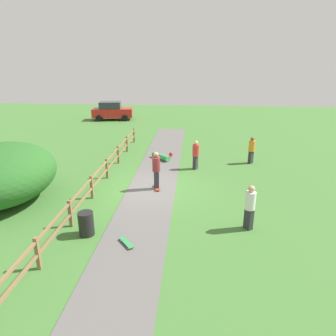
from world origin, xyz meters
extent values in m
plane|color=#427533|center=(0.00, 0.00, 0.00)|extent=(60.00, 60.00, 0.00)
cube|color=#605E5B|center=(0.00, 0.00, 0.01)|extent=(2.40, 28.00, 0.02)
cube|color=olive|center=(-2.60, -6.43, 0.55)|extent=(0.12, 0.12, 1.10)
cube|color=olive|center=(-2.60, -3.86, 0.55)|extent=(0.12, 0.12, 1.10)
cube|color=olive|center=(-2.60, -1.29, 0.55)|extent=(0.12, 0.12, 1.10)
cube|color=olive|center=(-2.60, 1.29, 0.55)|extent=(0.12, 0.12, 1.10)
cube|color=olive|center=(-2.60, 3.86, 0.55)|extent=(0.12, 0.12, 1.10)
cube|color=olive|center=(-2.60, 6.43, 0.55)|extent=(0.12, 0.12, 1.10)
cube|color=olive|center=(-2.60, 9.00, 0.55)|extent=(0.12, 0.12, 1.10)
cube|color=olive|center=(-2.60, 0.00, 0.50)|extent=(0.08, 18.00, 0.09)
cube|color=olive|center=(-2.60, 0.00, 0.95)|extent=(0.08, 18.00, 0.09)
ellipsoid|color=#286023|center=(-6.50, -1.89, 1.31)|extent=(4.60, 5.52, 2.61)
cylinder|color=black|center=(-1.80, -4.39, 0.45)|extent=(0.56, 0.56, 0.90)
cube|color=#B23326|center=(0.25, 0.00, 0.09)|extent=(0.43, 0.82, 0.02)
cylinder|color=silver|center=(0.09, 0.24, 0.05)|extent=(0.05, 0.07, 0.06)
cylinder|color=silver|center=(0.24, 0.29, 0.05)|extent=(0.05, 0.07, 0.06)
cylinder|color=silver|center=(0.26, -0.29, 0.05)|extent=(0.05, 0.07, 0.06)
cylinder|color=silver|center=(0.40, -0.25, 0.05)|extent=(0.05, 0.07, 0.06)
cube|color=#2D2D33|center=(0.25, 0.00, 0.53)|extent=(0.29, 0.37, 0.85)
cylinder|color=maroon|center=(0.25, 0.00, 1.31)|extent=(0.48, 0.48, 0.71)
sphere|color=#9E704C|center=(0.25, 0.00, 1.79)|extent=(0.25, 0.25, 0.25)
cylinder|color=green|center=(-0.04, 4.77, 0.20)|extent=(1.29, 1.28, 0.36)
sphere|color=red|center=(0.56, 5.38, 0.20)|extent=(0.26, 0.26, 0.26)
cube|color=#338C4C|center=(-0.21, -4.93, 0.09)|extent=(0.66, 0.75, 0.02)
cylinder|color=silver|center=(-0.45, -4.76, 0.05)|extent=(0.06, 0.07, 0.06)
cylinder|color=silver|center=(-0.33, -4.66, 0.05)|extent=(0.06, 0.07, 0.06)
cylinder|color=silver|center=(-0.09, -5.19, 0.05)|extent=(0.06, 0.07, 0.06)
cylinder|color=silver|center=(0.02, -5.10, 0.05)|extent=(0.06, 0.07, 0.06)
cube|color=#2D2D33|center=(5.60, 4.54, 0.39)|extent=(0.36, 0.37, 0.78)
cylinder|color=orange|center=(5.60, 4.54, 1.11)|extent=(0.54, 0.54, 0.65)
sphere|color=brown|center=(5.60, 4.54, 1.55)|extent=(0.23, 0.23, 0.23)
cube|color=#2D2D33|center=(4.17, -3.47, 0.41)|extent=(0.35, 0.38, 0.83)
cylinder|color=white|center=(4.17, -3.47, 1.18)|extent=(0.53, 0.53, 0.69)
sphere|color=tan|center=(4.17, -3.47, 1.65)|extent=(0.25, 0.25, 0.25)
cube|color=#2D2D33|center=(2.17, 3.18, 0.40)|extent=(0.32, 0.38, 0.80)
cylinder|color=red|center=(2.17, 3.18, 1.14)|extent=(0.51, 0.51, 0.67)
sphere|color=beige|center=(2.17, 3.18, 1.59)|extent=(0.24, 0.24, 0.24)
cube|color=red|center=(-6.67, 18.23, 0.77)|extent=(4.39, 2.25, 0.90)
cube|color=#2D333D|center=(-6.87, 18.20, 1.57)|extent=(2.39, 1.84, 0.70)
cylinder|color=black|center=(-5.45, 19.29, 0.32)|extent=(0.67, 0.32, 0.64)
cylinder|color=black|center=(-5.21, 17.54, 0.32)|extent=(0.67, 0.32, 0.64)
cylinder|color=black|center=(-8.12, 18.92, 0.32)|extent=(0.67, 0.32, 0.64)
cylinder|color=black|center=(-7.89, 17.18, 0.32)|extent=(0.67, 0.32, 0.64)
camera|label=1|loc=(2.00, -13.93, 6.08)|focal=32.71mm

